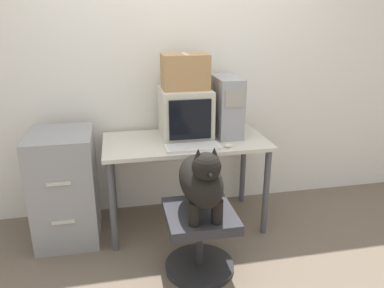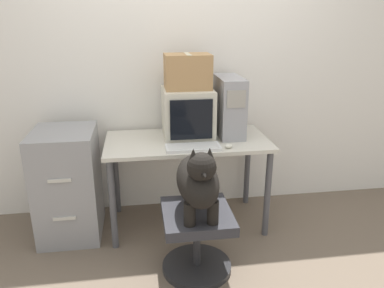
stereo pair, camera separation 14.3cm
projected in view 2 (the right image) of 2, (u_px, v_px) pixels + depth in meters
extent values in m
plane|color=#6B5B4C|center=(193.00, 244.00, 2.95)|extent=(12.00, 12.00, 0.00)
cube|color=white|center=(181.00, 65.00, 3.19)|extent=(8.00, 0.05, 2.60)
cube|color=beige|center=(187.00, 141.00, 3.01)|extent=(1.30, 0.66, 0.03)
cylinder|color=#4C4C51|center=(113.00, 205.00, 2.79)|extent=(0.05, 0.05, 0.73)
cylinder|color=#4C4C51|center=(267.00, 194.00, 2.95)|extent=(0.05, 0.05, 0.73)
cylinder|color=#4C4C51|center=(116.00, 175.00, 3.31)|extent=(0.05, 0.05, 0.73)
cylinder|color=#4C4C51|center=(247.00, 167.00, 3.48)|extent=(0.05, 0.05, 0.73)
cube|color=beige|center=(188.00, 113.00, 3.02)|extent=(0.40, 0.40, 0.40)
cube|color=black|center=(191.00, 120.00, 2.83)|extent=(0.32, 0.01, 0.31)
cube|color=#99999E|center=(229.00, 106.00, 3.07)|extent=(0.19, 0.44, 0.48)
cube|color=#9E998E|center=(236.00, 99.00, 2.82)|extent=(0.14, 0.01, 0.13)
cube|color=silver|center=(193.00, 147.00, 2.79)|extent=(0.41, 0.17, 0.02)
cube|color=silver|center=(193.00, 146.00, 2.79)|extent=(0.38, 0.14, 0.00)
ellipsoid|color=beige|center=(228.00, 146.00, 2.80)|extent=(0.06, 0.04, 0.03)
cylinder|color=#262628|center=(197.00, 266.00, 2.65)|extent=(0.49, 0.49, 0.04)
cylinder|color=#262628|center=(197.00, 242.00, 2.59)|extent=(0.05, 0.05, 0.35)
cube|color=#2D2D33|center=(197.00, 216.00, 2.52)|extent=(0.46, 0.49, 0.07)
ellipsoid|color=black|center=(197.00, 180.00, 2.43)|extent=(0.27, 0.57, 0.28)
cylinder|color=black|center=(190.00, 214.00, 2.32)|extent=(0.07, 0.07, 0.16)
cylinder|color=black|center=(213.00, 212.00, 2.34)|extent=(0.07, 0.07, 0.16)
sphere|color=black|center=(202.00, 167.00, 2.23)|extent=(0.18, 0.18, 0.18)
cone|color=black|center=(204.00, 175.00, 2.15)|extent=(0.08, 0.09, 0.08)
cone|color=black|center=(193.00, 155.00, 2.20)|extent=(0.06, 0.06, 0.08)
cone|color=black|center=(210.00, 154.00, 2.22)|extent=(0.06, 0.06, 0.08)
torus|color=blue|center=(201.00, 176.00, 2.27)|extent=(0.13, 0.13, 0.02)
cube|color=gray|center=(68.00, 184.00, 2.97)|extent=(0.47, 0.54, 0.88)
cube|color=beige|center=(60.00, 181.00, 2.66)|extent=(0.16, 0.01, 0.02)
cube|color=beige|center=(64.00, 219.00, 2.76)|extent=(0.16, 0.01, 0.02)
cube|color=#A87F51|center=(188.00, 72.00, 2.91)|extent=(0.36, 0.26, 0.27)
cube|color=beige|center=(187.00, 54.00, 2.87)|extent=(0.04, 0.25, 0.00)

